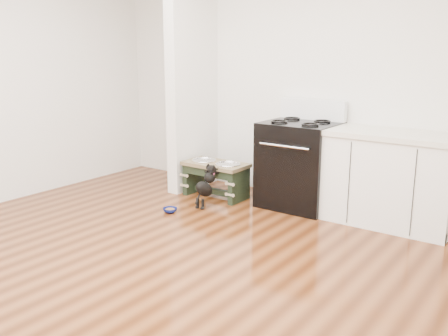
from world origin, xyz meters
TOP-DOWN VIEW (x-y plane):
  - ground at (0.00, 0.00)m, footprint 5.00×5.00m
  - room_shell at (0.00, 0.00)m, footprint 5.00×5.00m
  - partition_wall at (-1.18, 2.10)m, footprint 0.15×0.80m
  - oven_range at (0.25, 2.16)m, footprint 0.76×0.69m
  - cabinet_run at (1.23, 2.18)m, footprint 1.24×0.64m
  - dog_feeder at (-0.68, 1.90)m, footprint 0.74×0.40m
  - puppy at (-0.55, 1.56)m, footprint 0.13×0.38m
  - floor_bowl at (-0.73, 1.16)m, footprint 0.16×0.16m

SIDE VIEW (x-z plane):
  - ground at x=0.00m, z-range 0.00..0.00m
  - floor_bowl at x=-0.73m, z-range 0.00..0.05m
  - puppy at x=-0.55m, z-range 0.02..0.47m
  - dog_feeder at x=-0.68m, z-range 0.08..0.50m
  - cabinet_run at x=1.23m, z-range 0.00..0.91m
  - oven_range at x=0.25m, z-range -0.09..1.05m
  - partition_wall at x=-1.18m, z-range 0.00..2.70m
  - room_shell at x=0.00m, z-range -0.88..4.12m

